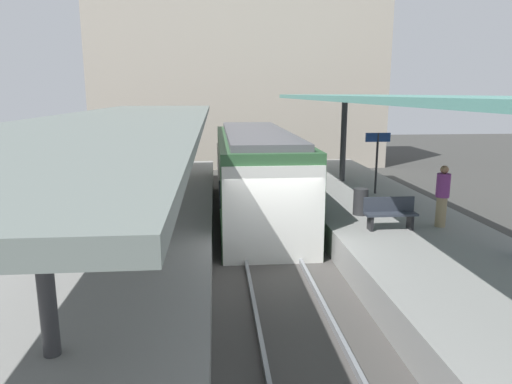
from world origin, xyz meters
TOP-DOWN VIEW (x-y plane):
  - ground_plane at (0.00, 0.00)m, footprint 80.00×80.00m
  - platform_left at (-3.80, 0.00)m, footprint 4.40×28.00m
  - platform_right at (3.80, 0.00)m, footprint 4.40×28.00m
  - track_ballast at (0.00, 0.00)m, footprint 3.20×28.00m
  - rail_near_side at (-0.72, 0.00)m, footprint 0.08×28.00m
  - rail_far_side at (0.72, 0.00)m, footprint 0.08×28.00m
  - commuter_train at (0.00, 5.43)m, footprint 2.78×10.11m
  - canopy_left at (-3.80, 1.40)m, footprint 4.18×21.00m
  - canopy_right at (3.80, 1.40)m, footprint 4.18×21.00m
  - platform_bench at (3.18, 0.68)m, footprint 1.40×0.41m
  - platform_sign at (4.34, 5.14)m, footprint 0.90×0.08m
  - litter_bin at (2.86, 2.22)m, footprint 0.44×0.44m
  - passenger_near_bench at (4.67, 0.79)m, footprint 0.36×0.36m
  - station_building_backdrop at (0.16, 20.00)m, footprint 18.00×6.00m

SIDE VIEW (x-z plane):
  - ground_plane at x=0.00m, z-range 0.00..0.00m
  - track_ballast at x=0.00m, z-range 0.00..0.20m
  - rail_near_side at x=-0.72m, z-range 0.20..0.34m
  - rail_far_side at x=0.72m, z-range 0.20..0.34m
  - platform_left at x=-3.80m, z-range 0.00..1.00m
  - platform_right at x=3.80m, z-range 0.00..1.00m
  - litter_bin at x=2.86m, z-range 1.00..1.80m
  - platform_bench at x=3.18m, z-range 1.03..1.89m
  - commuter_train at x=0.00m, z-range 0.18..3.28m
  - passenger_near_bench at x=4.67m, z-range 1.03..2.73m
  - platform_sign at x=4.34m, z-range 1.52..3.73m
  - canopy_left at x=-3.80m, z-range 2.39..5.39m
  - canopy_right at x=3.80m, z-range 2.64..6.17m
  - station_building_backdrop at x=0.16m, z-range 0.00..11.00m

